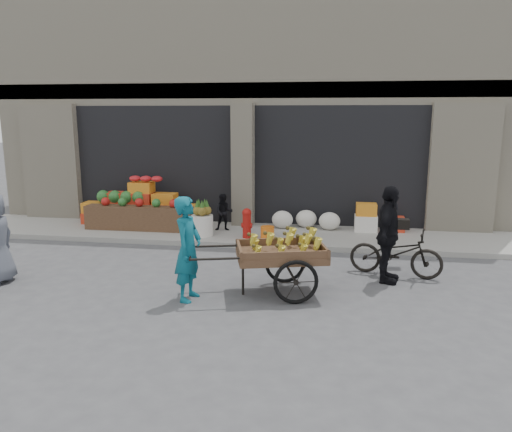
% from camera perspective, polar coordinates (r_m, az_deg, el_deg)
% --- Properties ---
extents(ground, '(80.00, 80.00, 0.00)m').
position_cam_1_polar(ground, '(8.68, -7.52, -8.82)').
color(ground, '#424244').
rests_on(ground, ground).
extents(sidewalk, '(18.00, 2.20, 0.12)m').
position_cam_1_polar(sidewalk, '(12.48, -2.19, -2.08)').
color(sidewalk, gray).
rests_on(sidewalk, ground).
extents(building, '(14.00, 6.45, 7.00)m').
position_cam_1_polar(building, '(16.00, 0.53, 12.91)').
color(building, beige).
rests_on(building, ground).
extents(fruit_display, '(3.10, 1.12, 1.24)m').
position_cam_1_polar(fruit_display, '(13.31, -12.52, 1.21)').
color(fruit_display, red).
rests_on(fruit_display, sidewalk).
extents(pineapple_bin, '(0.52, 0.52, 0.50)m').
position_cam_1_polar(pineapple_bin, '(12.10, -6.15, -1.07)').
color(pineapple_bin, silver).
rests_on(pineapple_bin, sidewalk).
extents(fire_hydrant, '(0.22, 0.22, 0.71)m').
position_cam_1_polar(fire_hydrant, '(11.79, -1.06, -0.68)').
color(fire_hydrant, '#A5140F').
rests_on(fire_hydrant, sidewalk).
extents(orange_bucket, '(0.32, 0.32, 0.30)m').
position_cam_1_polar(orange_bucket, '(11.71, 1.31, -1.93)').
color(orange_bucket, orange).
rests_on(orange_bucket, sidewalk).
extents(right_bay_goods, '(3.35, 0.60, 0.70)m').
position_cam_1_polar(right_bay_goods, '(12.76, 9.93, -0.34)').
color(right_bay_goods, silver).
rests_on(right_bay_goods, sidewalk).
extents(seated_person, '(0.51, 0.43, 0.93)m').
position_cam_1_polar(seated_person, '(12.53, -3.69, 0.42)').
color(seated_person, black).
rests_on(seated_person, sidewalk).
extents(banana_cart, '(2.66, 1.60, 1.04)m').
position_cam_1_polar(banana_cart, '(8.42, 2.51, -3.95)').
color(banana_cart, brown).
rests_on(banana_cart, ground).
extents(vendor_woman, '(0.48, 0.67, 1.72)m').
position_cam_1_polar(vendor_woman, '(8.19, -7.77, -3.73)').
color(vendor_woman, '#0E5A6D').
rests_on(vendor_woman, ground).
extents(bicycle, '(1.81, 0.99, 0.90)m').
position_cam_1_polar(bicycle, '(9.77, 15.68, -4.04)').
color(bicycle, black).
rests_on(bicycle, ground).
extents(cyclist, '(0.67, 1.11, 1.77)m').
position_cam_1_polar(cyclist, '(9.26, 14.87, -2.08)').
color(cyclist, black).
rests_on(cyclist, ground).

